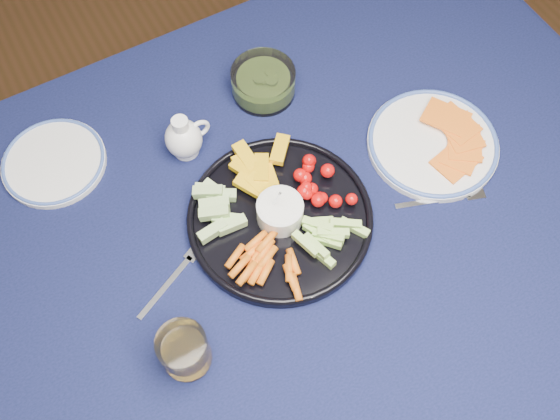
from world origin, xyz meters
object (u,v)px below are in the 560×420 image
cheese_plate (433,142)px  side_plate_extra (54,162)px  dining_table (241,276)px  juice_tumbler (185,351)px  pickle_bowl (263,83)px  crudite_platter (279,216)px  creamer_pitcher (184,138)px

cheese_plate → side_plate_extra: (-0.64, 0.31, -0.00)m
dining_table → juice_tumbler: (-0.15, -0.12, 0.13)m
dining_table → juice_tumbler: bearing=-142.0°
pickle_bowl → side_plate_extra: (-0.43, 0.04, -0.02)m
dining_table → crudite_platter: bearing=15.1°
creamer_pitcher → cheese_plate: size_ratio=0.39×
dining_table → creamer_pitcher: creamer_pitcher is taller
dining_table → cheese_plate: 0.44m
creamer_pitcher → juice_tumbler: creamer_pitcher is taller
cheese_plate → pickle_bowl: bearing=128.8°
creamer_pitcher → side_plate_extra: (-0.23, 0.09, -0.03)m
dining_table → cheese_plate: bearing=3.1°
crudite_platter → juice_tumbler: 0.29m
juice_tumbler → side_plate_extra: 0.46m
dining_table → creamer_pitcher: (0.02, 0.24, 0.13)m
dining_table → pickle_bowl: (0.21, 0.30, 0.11)m
creamer_pitcher → dining_table: bearing=-94.2°
cheese_plate → juice_tumbler: juice_tumbler is taller
dining_table → pickle_bowl: bearing=54.3°
creamer_pitcher → juice_tumbler: 0.40m
crudite_platter → creamer_pitcher: crudite_platter is taller
crudite_platter → cheese_plate: bearing=-0.5°
crudite_platter → pickle_bowl: crudite_platter is taller
pickle_bowl → cheese_plate: bearing=-51.2°
crudite_platter → pickle_bowl: 0.29m
creamer_pitcher → side_plate_extra: 0.25m
cheese_plate → side_plate_extra: 0.72m
creamer_pitcher → pickle_bowl: 0.20m
dining_table → pickle_bowl: 0.38m
juice_tumbler → side_plate_extra: (-0.06, 0.46, -0.03)m
crudite_platter → side_plate_extra: size_ratio=1.71×
creamer_pitcher → cheese_plate: bearing=-28.0°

